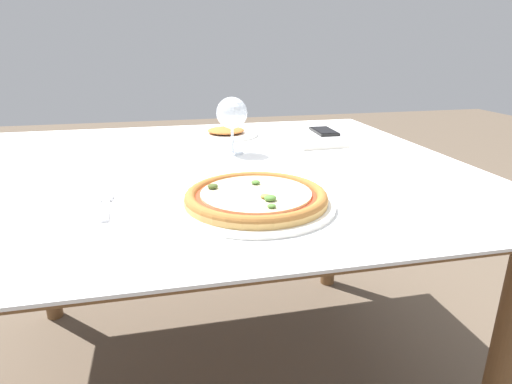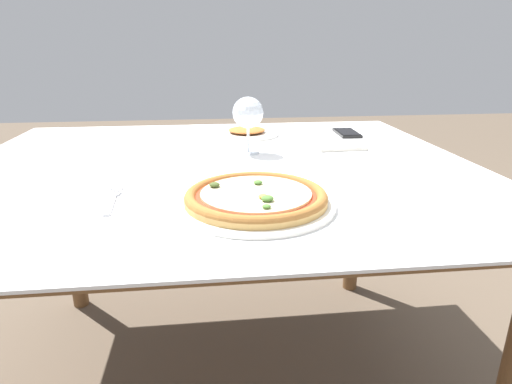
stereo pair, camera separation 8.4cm
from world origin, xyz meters
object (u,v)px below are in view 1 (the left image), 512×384
object	(u,v)px
pizza_plate	(256,198)
cell_phone	(324,131)
fork	(106,205)
side_plate	(226,133)
wine_glass_far_left	(232,114)
dining_table	(207,190)

from	to	relation	value
pizza_plate	cell_phone	size ratio (longest dim) A/B	2.15
fork	side_plate	distance (m)	0.70
wine_glass_far_left	fork	bearing A→B (deg)	-131.07
pizza_plate	wine_glass_far_left	xyz separation A→B (m)	(0.03, 0.43, 0.10)
pizza_plate	side_plate	bearing A→B (deg)	86.11
dining_table	cell_phone	world-z (taller)	cell_phone
wine_glass_far_left	cell_phone	distance (m)	0.45
fork	cell_phone	world-z (taller)	cell_phone
fork	wine_glass_far_left	distance (m)	0.50
fork	wine_glass_far_left	world-z (taller)	wine_glass_far_left
wine_glass_far_left	cell_phone	world-z (taller)	wine_glass_far_left
cell_phone	side_plate	bearing A→B (deg)	176.52
dining_table	fork	xyz separation A→B (m)	(-0.23, -0.26, 0.07)
pizza_plate	side_plate	size ratio (longest dim) A/B	1.43
dining_table	cell_phone	bearing A→B (deg)	36.34
cell_phone	side_plate	distance (m)	0.36
fork	side_plate	xyz separation A→B (m)	(0.34, 0.62, 0.01)
side_plate	wine_glass_far_left	bearing A→B (deg)	-94.49
dining_table	pizza_plate	size ratio (longest dim) A/B	4.35
fork	side_plate	bearing A→B (deg)	61.34
pizza_plate	dining_table	bearing A→B (deg)	100.92
pizza_plate	cell_phone	distance (m)	0.78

